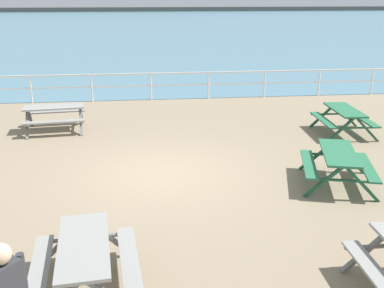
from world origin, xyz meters
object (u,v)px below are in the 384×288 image
at_px(picnic_table_far_left, 84,256).
at_px(picnic_table_seaward, 344,115).
at_px(picnic_table_near_left, 54,112).
at_px(picnic_table_corner, 338,160).

relative_size(picnic_table_far_left, picnic_table_seaward, 1.03).
xyz_separation_m(picnic_table_near_left, picnic_table_corner, (6.93, -4.99, 0.00)).
relative_size(picnic_table_near_left, picnic_table_corner, 0.91).
height_order(picnic_table_near_left, picnic_table_far_left, same).
bearing_deg(picnic_table_seaward, picnic_table_corner, 156.97).
height_order(picnic_table_near_left, picnic_table_corner, same).
relative_size(picnic_table_near_left, picnic_table_far_left, 1.01).
bearing_deg(picnic_table_corner, picnic_table_near_left, 70.02).
bearing_deg(picnic_table_near_left, picnic_table_seaward, -14.80).
distance_m(picnic_table_far_left, picnic_table_corner, 6.09).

